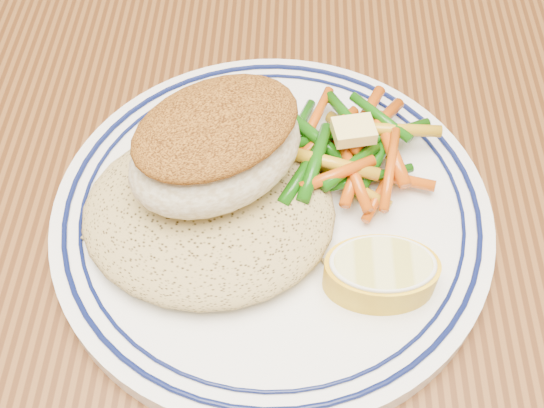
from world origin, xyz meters
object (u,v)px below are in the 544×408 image
Objects in this scene: rice_pilaf at (209,208)px; vegetable_pile at (348,150)px; plate at (272,215)px; fish_fillet at (216,146)px; lemon_wedge at (381,272)px; dining_table at (296,250)px.

rice_pilaf and vegetable_pile have the same top height.
plate is 0.06m from vegetable_pile.
rice_pilaf is 1.30× the size of vegetable_pile.
vegetable_pile is at bearing 20.68° from fish_fillet.
fish_fillet is 0.11m from lemon_wedge.
dining_table is 5.92× the size of plate.
rice_pilaf reaches higher than lemon_wedge.
rice_pilaf is (-0.05, -0.05, 0.13)m from dining_table.
vegetable_pile is (0.04, 0.03, 0.02)m from plate.
fish_fillet reaches higher than rice_pilaf.
dining_table is 0.13m from vegetable_pile.
rice_pilaf is 0.10m from lemon_wedge.
lemon_wedge is at bearing -39.42° from plate.
fish_fillet is (-0.05, -0.04, 0.16)m from dining_table.
fish_fillet is 2.03× the size of lemon_wedge.
fish_fillet reaches higher than lemon_wedge.
dining_table is 10.64× the size of rice_pilaf.
plate is 4.22× the size of lemon_wedge.
fish_fillet is (-0.03, 0.01, 0.05)m from plate.
rice_pilaf is at bearing -150.08° from vegetable_pile.
rice_pilaf is (-0.03, -0.01, 0.02)m from plate.
vegetable_pile reaches higher than plate.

